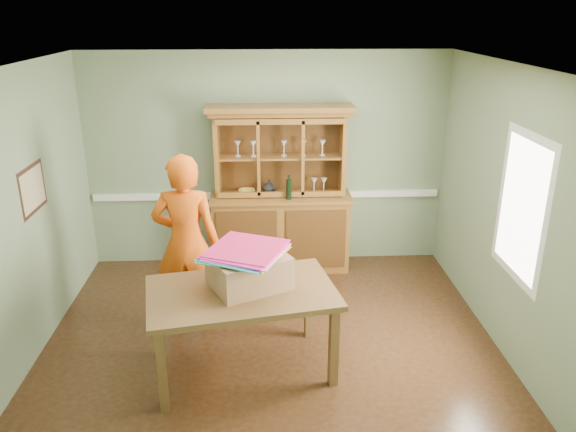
{
  "coord_description": "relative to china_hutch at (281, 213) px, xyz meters",
  "views": [
    {
      "loc": [
        -0.05,
        -4.87,
        3.17
      ],
      "look_at": [
        0.19,
        0.4,
        1.2
      ],
      "focal_mm": 35.0,
      "sensor_mm": 36.0,
      "label": 1
    }
  ],
  "objects": [
    {
      "name": "framed_map",
      "position": [
        -2.39,
        -1.47,
        0.82
      ],
      "size": [
        0.03,
        0.6,
        0.46
      ],
      "color": "#331F14",
      "rests_on": "wall_left"
    },
    {
      "name": "wall_front",
      "position": [
        -0.16,
        -3.77,
        0.62
      ],
      "size": [
        4.5,
        0.0,
        4.5
      ],
      "primitive_type": "plane",
      "rotation": [
        -1.57,
        0.0,
        0.0
      ],
      "color": "gray",
      "rests_on": "floor"
    },
    {
      "name": "kite_stack",
      "position": [
        -0.4,
        -2.12,
        0.42
      ],
      "size": [
        0.82,
        0.82,
        0.05
      ],
      "rotation": [
        0.0,
        0.0,
        1.12
      ],
      "color": "yellow",
      "rests_on": "cardboard_box"
    },
    {
      "name": "window_panel",
      "position": [
        2.07,
        -2.07,
        0.77
      ],
      "size": [
        0.03,
        0.96,
        1.36
      ],
      "color": "white",
      "rests_on": "wall_right"
    },
    {
      "name": "china_hutch",
      "position": [
        0.0,
        0.0,
        0.0
      ],
      "size": [
        1.76,
        0.58,
        2.07
      ],
      "color": "olive",
      "rests_on": "floor"
    },
    {
      "name": "wall_back",
      "position": [
        -0.16,
        0.23,
        0.62
      ],
      "size": [
        4.5,
        0.0,
        4.5
      ],
      "primitive_type": "plane",
      "rotation": [
        1.57,
        0.0,
        0.0
      ],
      "color": "gray",
      "rests_on": "floor"
    },
    {
      "name": "wall_left",
      "position": [
        -2.41,
        -1.77,
        0.62
      ],
      "size": [
        0.0,
        4.0,
        4.0
      ],
      "primitive_type": "plane",
      "rotation": [
        1.57,
        0.0,
        1.57
      ],
      "color": "gray",
      "rests_on": "floor"
    },
    {
      "name": "floor",
      "position": [
        -0.16,
        -1.77,
        -0.73
      ],
      "size": [
        4.5,
        4.5,
        0.0
      ],
      "primitive_type": "plane",
      "color": "#4A3118",
      "rests_on": "ground"
    },
    {
      "name": "cardboard_box",
      "position": [
        -0.35,
        -2.14,
        0.24
      ],
      "size": [
        0.8,
        0.74,
        0.3
      ],
      "primitive_type": "cube",
      "rotation": [
        0.0,
        0.0,
        0.45
      ],
      "color": "#A57755",
      "rests_on": "dining_table"
    },
    {
      "name": "person",
      "position": [
        -1.0,
        -1.37,
        0.2
      ],
      "size": [
        0.7,
        0.48,
        1.86
      ],
      "primitive_type": "imported",
      "rotation": [
        0.0,
        0.0,
        3.09
      ],
      "color": "#F25B0F",
      "rests_on": "floor"
    },
    {
      "name": "dining_table",
      "position": [
        -0.42,
        -2.22,
        -0.0
      ],
      "size": [
        1.8,
        1.28,
        0.82
      ],
      "rotation": [
        0.0,
        0.0,
        0.19
      ],
      "color": "brown",
      "rests_on": "floor"
    },
    {
      "name": "chair_rail",
      "position": [
        -0.16,
        0.21,
        0.17
      ],
      "size": [
        4.41,
        0.05,
        0.08
      ],
      "primitive_type": "cube",
      "color": "white",
      "rests_on": "wall_back"
    },
    {
      "name": "ceiling",
      "position": [
        -0.16,
        -1.77,
        1.97
      ],
      "size": [
        4.5,
        4.5,
        0.0
      ],
      "primitive_type": "plane",
      "rotation": [
        3.14,
        0.0,
        0.0
      ],
      "color": "white",
      "rests_on": "wall_back"
    },
    {
      "name": "wall_right",
      "position": [
        2.09,
        -1.77,
        0.62
      ],
      "size": [
        0.0,
        4.0,
        4.0
      ],
      "primitive_type": "plane",
      "rotation": [
        1.57,
        0.0,
        -1.57
      ],
      "color": "gray",
      "rests_on": "floor"
    }
  ]
}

